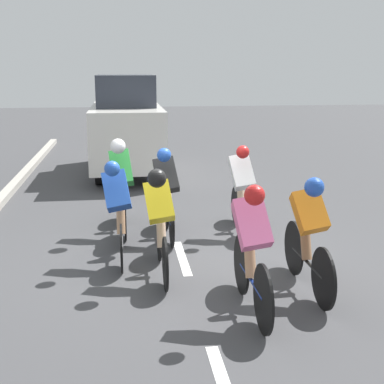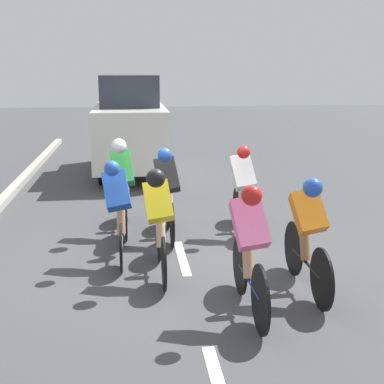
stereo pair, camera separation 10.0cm
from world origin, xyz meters
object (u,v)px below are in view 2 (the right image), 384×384
at_px(cyclist_pink, 250,247).
at_px(support_car, 130,126).
at_px(cyclist_white, 243,187).
at_px(cyclist_blue, 118,207).
at_px(cyclist_orange, 308,232).
at_px(cyclist_black, 168,191).
at_px(cyclist_green, 124,183).
at_px(cyclist_yellow, 159,219).

height_order(cyclist_pink, support_car, support_car).
distance_m(cyclist_pink, cyclist_white, 2.96).
bearing_deg(support_car, cyclist_blue, 88.12).
xyz_separation_m(cyclist_orange, cyclist_black, (1.46, -2.27, 0.01)).
bearing_deg(cyclist_orange, support_car, -75.55).
xyz_separation_m(cyclist_pink, support_car, (1.20, -8.25, 0.43)).
height_order(cyclist_orange, cyclist_white, cyclist_white).
distance_m(cyclist_green, cyclist_white, 1.92).
relative_size(cyclist_orange, cyclist_yellow, 1.02).
bearing_deg(cyclist_white, support_car, -71.83).
height_order(cyclist_green, cyclist_yellow, cyclist_green).
xyz_separation_m(cyclist_yellow, cyclist_pink, (-0.89, 1.21, 0.00)).
bearing_deg(cyclist_blue, cyclist_green, -92.88).
bearing_deg(cyclist_yellow, support_car, -87.44).
bearing_deg(cyclist_black, cyclist_orange, 122.87).
relative_size(cyclist_green, cyclist_pink, 0.99).
xyz_separation_m(cyclist_blue, support_car, (-0.21, -6.35, 0.45)).
xyz_separation_m(cyclist_black, cyclist_white, (-1.21, -0.17, -0.00)).
height_order(cyclist_black, cyclist_pink, cyclist_pink).
bearing_deg(cyclist_white, cyclist_orange, 95.88).
distance_m(cyclist_blue, cyclist_white, 2.21).
xyz_separation_m(cyclist_black, cyclist_green, (0.68, -0.46, 0.05)).
bearing_deg(cyclist_black, cyclist_white, -172.23).
height_order(cyclist_black, cyclist_white, cyclist_black).
relative_size(cyclist_orange, cyclist_black, 1.07).
bearing_deg(cyclist_black, cyclist_pink, 103.62).
relative_size(cyclist_black, cyclist_green, 0.96).
xyz_separation_m(cyclist_blue, cyclist_pink, (-1.41, 1.89, 0.02)).
bearing_deg(cyclist_white, cyclist_yellow, 49.84).
bearing_deg(support_car, cyclist_white, 108.17).
relative_size(cyclist_orange, cyclist_white, 1.09).
bearing_deg(cyclist_pink, cyclist_orange, -149.19).
relative_size(cyclist_blue, cyclist_green, 1.00).
bearing_deg(support_car, cyclist_orange, 104.45).
distance_m(cyclist_yellow, support_car, 7.06).
distance_m(cyclist_blue, cyclist_green, 1.31).
bearing_deg(cyclist_green, cyclist_yellow, 102.91).
relative_size(cyclist_orange, cyclist_green, 1.03).
xyz_separation_m(cyclist_orange, cyclist_blue, (2.21, -1.41, -0.00)).
relative_size(cyclist_green, cyclist_white, 1.06).
height_order(cyclist_yellow, cyclist_white, cyclist_white).
distance_m(cyclist_green, support_car, 5.06).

